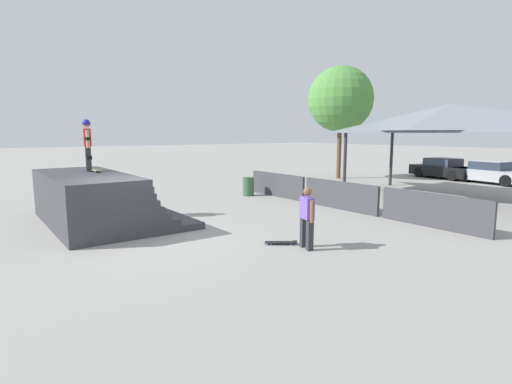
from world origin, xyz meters
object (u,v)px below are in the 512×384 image
at_px(skateboard_on_ground, 282,242).
at_px(parked_car_silver, 491,173).
at_px(skater_on_deck, 87,142).
at_px(skateboard_on_deck, 96,170).
at_px(bystander_walking, 307,215).
at_px(parked_car_black, 444,169).
at_px(tree_beside_pavilion, 341,99).
at_px(trash_bin, 248,186).

relative_size(skateboard_on_ground, parked_car_silver, 0.19).
relative_size(skater_on_deck, parked_car_silver, 0.41).
relative_size(skater_on_deck, skateboard_on_deck, 2.14).
bearing_deg(skater_on_deck, bystander_walking, 36.62).
bearing_deg(skateboard_on_deck, bystander_walking, 26.27).
relative_size(bystander_walking, parked_car_black, 0.36).
bearing_deg(tree_beside_pavilion, parked_car_silver, 36.20).
bearing_deg(tree_beside_pavilion, skateboard_on_deck, -76.46).
bearing_deg(skateboard_on_ground, trash_bin, 97.46).
bearing_deg(skater_on_deck, tree_beside_pavilion, 112.54).
bearing_deg(bystander_walking, skater_on_deck, 41.82).
relative_size(skateboard_on_ground, trash_bin, 0.93).
bearing_deg(skateboard_on_deck, tree_beside_pavilion, 102.95).
bearing_deg(bystander_walking, parked_car_black, -54.79).
xyz_separation_m(skateboard_on_deck, tree_beside_pavilion, (-3.79, 15.75, 3.27)).
height_order(skateboard_on_deck, trash_bin, skateboard_on_deck).
height_order(skater_on_deck, parked_car_black, skater_on_deck).
xyz_separation_m(skateboard_on_ground, parked_car_silver, (-2.66, 17.82, 0.54)).
distance_m(skateboard_on_deck, parked_car_black, 21.17).
bearing_deg(skateboard_on_ground, parked_car_black, 53.90).
bearing_deg(tree_beside_pavilion, skateboard_on_ground, -52.92).
xyz_separation_m(tree_beside_pavilion, parked_car_black, (3.95, 5.40, -4.32)).
xyz_separation_m(skater_on_deck, skateboard_on_deck, (0.43, 0.10, -0.92)).
bearing_deg(bystander_walking, skateboard_on_ground, 37.31).
height_order(bystander_walking, skateboard_on_ground, bystander_walking).
height_order(bystander_walking, trash_bin, bystander_walking).
bearing_deg(parked_car_silver, skateboard_on_deck, -91.89).
bearing_deg(trash_bin, tree_beside_pavilion, 105.59).
distance_m(skateboard_on_ground, trash_bin, 8.23).
relative_size(skateboard_on_deck, parked_car_silver, 0.19).
relative_size(skater_on_deck, tree_beside_pavilion, 0.24).
height_order(trash_bin, parked_car_silver, parked_car_silver).
relative_size(skateboard_on_ground, tree_beside_pavilion, 0.11).
distance_m(bystander_walking, parked_car_black, 18.95).
xyz_separation_m(skater_on_deck, bystander_walking, (6.90, 3.37, -1.72)).
bearing_deg(skateboard_on_ground, skater_on_deck, 153.03).
relative_size(skater_on_deck, skateboard_on_ground, 2.16).
distance_m(skateboard_on_deck, skateboard_on_ground, 6.76).
bearing_deg(parked_car_black, trash_bin, -85.96).
relative_size(bystander_walking, skateboard_on_ground, 1.96).
distance_m(skateboard_on_deck, tree_beside_pavilion, 16.52).
bearing_deg(parked_car_silver, trash_bin, -101.36).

